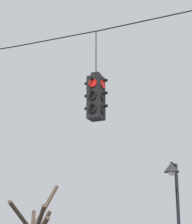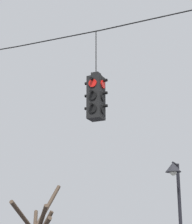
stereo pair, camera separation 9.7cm
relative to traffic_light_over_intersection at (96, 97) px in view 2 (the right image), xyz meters
The scene contains 3 objects.
span_wire 2.31m from the traffic_light_over_intersection, ahead, with size 17.48×0.03×0.41m.
traffic_light_over_intersection is the anchor object (origin of this frame).
street_lamp 6.31m from the traffic_light_over_intersection, 88.45° to the left, with size 0.55×0.95×4.78m.
Camera 2 is at (2.78, -9.25, 2.04)m, focal length 70.00 mm.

